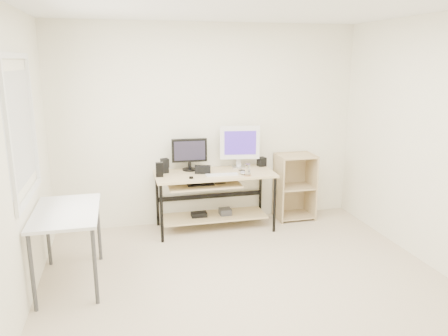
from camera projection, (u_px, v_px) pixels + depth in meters
name	position (u px, v px, depth m)	size (l,w,h in m)	color
room	(238.00, 156.00, 3.83)	(4.01, 4.01, 2.62)	beige
desk	(213.00, 189.00, 5.57)	(1.50, 0.65, 0.75)	#D9C18A
side_table	(67.00, 218.00, 4.16)	(0.60, 1.00, 0.75)	white
shelf_unit	(294.00, 186.00, 6.01)	(0.50, 0.40, 0.90)	tan
black_monitor	(189.00, 152.00, 5.59)	(0.45, 0.19, 0.41)	black
white_imac	(240.00, 144.00, 5.71)	(0.52, 0.17, 0.56)	silver
keyboard	(222.00, 175.00, 5.40)	(0.40, 0.11, 0.01)	white
mouse	(243.00, 173.00, 5.44)	(0.07, 0.11, 0.04)	#B1B1B6
center_speaker	(203.00, 170.00, 5.48)	(0.20, 0.09, 0.10)	black
speaker_left	(165.00, 165.00, 5.50)	(0.11, 0.11, 0.18)	black
speaker_right	(262.00, 162.00, 5.85)	(0.10, 0.10, 0.12)	black
audio_controller	(159.00, 170.00, 5.31)	(0.09, 0.06, 0.18)	black
volume_puck	(191.00, 178.00, 5.25)	(0.05, 0.05, 0.02)	black
smartphone	(242.00, 171.00, 5.60)	(0.06, 0.10, 0.01)	black
coaster	(248.00, 175.00, 5.38)	(0.09, 0.09, 0.01)	#AD794E
drinking_glass	(248.00, 170.00, 5.36)	(0.07, 0.07, 0.14)	white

